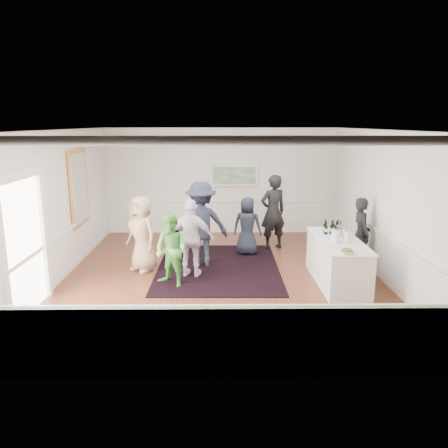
{
  "coord_description": "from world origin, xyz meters",
  "views": [
    {
      "loc": [
        -0.05,
        -9.22,
        3.34
      ],
      "look_at": [
        0.05,
        0.2,
        1.15
      ],
      "focal_mm": 35.0,
      "sensor_mm": 36.0,
      "label": 1
    }
  ],
  "objects_px": {
    "guest_tan": "(142,233)",
    "guest_dark_a": "(201,224)",
    "bartender": "(361,234)",
    "guest_lilac": "(192,238)",
    "ice_bucket": "(341,232)",
    "guest_navy": "(247,226)",
    "guest_green": "(171,250)",
    "nut_bowl": "(347,251)",
    "guest_dark_b": "(273,212)",
    "serving_table": "(337,261)"
  },
  "relations": [
    {
      "from": "guest_green",
      "to": "nut_bowl",
      "type": "xyz_separation_m",
      "value": [
        3.39,
        -0.86,
        0.22
      ]
    },
    {
      "from": "serving_table",
      "to": "guest_tan",
      "type": "height_order",
      "value": "guest_tan"
    },
    {
      "from": "serving_table",
      "to": "guest_green",
      "type": "bearing_deg",
      "value": -178.04
    },
    {
      "from": "guest_dark_b",
      "to": "nut_bowl",
      "type": "height_order",
      "value": "guest_dark_b"
    },
    {
      "from": "bartender",
      "to": "ice_bucket",
      "type": "bearing_deg",
      "value": 133.36
    },
    {
      "from": "serving_table",
      "to": "guest_dark_a",
      "type": "relative_size",
      "value": 1.17
    },
    {
      "from": "guest_dark_b",
      "to": "guest_tan",
      "type": "bearing_deg",
      "value": 7.47
    },
    {
      "from": "nut_bowl",
      "to": "ice_bucket",
      "type": "bearing_deg",
      "value": 79.96
    },
    {
      "from": "guest_dark_b",
      "to": "serving_table",
      "type": "bearing_deg",
      "value": 90.05
    },
    {
      "from": "bartender",
      "to": "ice_bucket",
      "type": "height_order",
      "value": "bartender"
    },
    {
      "from": "guest_tan",
      "to": "guest_dark_a",
      "type": "height_order",
      "value": "guest_dark_a"
    },
    {
      "from": "guest_dark_a",
      "to": "ice_bucket",
      "type": "relative_size",
      "value": 7.76
    },
    {
      "from": "serving_table",
      "to": "guest_lilac",
      "type": "distance_m",
      "value": 3.16
    },
    {
      "from": "bartender",
      "to": "guest_dark_a",
      "type": "relative_size",
      "value": 0.84
    },
    {
      "from": "guest_green",
      "to": "guest_navy",
      "type": "distance_m",
      "value": 2.82
    },
    {
      "from": "bartender",
      "to": "guest_dark_a",
      "type": "distance_m",
      "value": 3.7
    },
    {
      "from": "guest_green",
      "to": "guest_dark_a",
      "type": "bearing_deg",
      "value": 103.11
    },
    {
      "from": "guest_tan",
      "to": "guest_lilac",
      "type": "height_order",
      "value": "guest_tan"
    },
    {
      "from": "serving_table",
      "to": "bartender",
      "type": "height_order",
      "value": "bartender"
    },
    {
      "from": "guest_dark_b",
      "to": "guest_navy",
      "type": "xyz_separation_m",
      "value": [
        -0.72,
        -0.53,
        -0.25
      ]
    },
    {
      "from": "guest_green",
      "to": "guest_navy",
      "type": "bearing_deg",
      "value": 88.86
    },
    {
      "from": "bartender",
      "to": "guest_tan",
      "type": "distance_m",
      "value": 5.03
    },
    {
      "from": "bartender",
      "to": "guest_green",
      "type": "distance_m",
      "value": 4.37
    },
    {
      "from": "guest_tan",
      "to": "ice_bucket",
      "type": "relative_size",
      "value": 6.72
    },
    {
      "from": "guest_tan",
      "to": "nut_bowl",
      "type": "relative_size",
      "value": 6.46
    },
    {
      "from": "guest_green",
      "to": "nut_bowl",
      "type": "distance_m",
      "value": 3.5
    },
    {
      "from": "serving_table",
      "to": "guest_green",
      "type": "relative_size",
      "value": 1.53
    },
    {
      "from": "bartender",
      "to": "guest_dark_b",
      "type": "xyz_separation_m",
      "value": [
        -1.82,
        1.77,
        0.16
      ]
    },
    {
      "from": "serving_table",
      "to": "guest_tan",
      "type": "distance_m",
      "value": 4.37
    },
    {
      "from": "bartender",
      "to": "guest_dark_a",
      "type": "xyz_separation_m",
      "value": [
        -3.69,
        0.32,
        0.16
      ]
    },
    {
      "from": "guest_dark_a",
      "to": "nut_bowl",
      "type": "bearing_deg",
      "value": 127.18
    },
    {
      "from": "guest_green",
      "to": "guest_dark_b",
      "type": "distance_m",
      "value": 3.7
    },
    {
      "from": "bartender",
      "to": "ice_bucket",
      "type": "relative_size",
      "value": 6.5
    },
    {
      "from": "serving_table",
      "to": "guest_dark_b",
      "type": "xyz_separation_m",
      "value": [
        -1.05,
        2.65,
        0.52
      ]
    },
    {
      "from": "serving_table",
      "to": "bartender",
      "type": "bearing_deg",
      "value": 49.12
    },
    {
      "from": "ice_bucket",
      "to": "guest_navy",
      "type": "bearing_deg",
      "value": 134.31
    },
    {
      "from": "bartender",
      "to": "guest_lilac",
      "type": "height_order",
      "value": "guest_lilac"
    },
    {
      "from": "guest_green",
      "to": "nut_bowl",
      "type": "relative_size",
      "value": 5.7
    },
    {
      "from": "guest_dark_b",
      "to": "ice_bucket",
      "type": "xyz_separation_m",
      "value": [
        1.16,
        -2.45,
        0.06
      ]
    },
    {
      "from": "guest_navy",
      "to": "guest_lilac",
      "type": "bearing_deg",
      "value": 65.34
    },
    {
      "from": "guest_lilac",
      "to": "ice_bucket",
      "type": "height_order",
      "value": "guest_lilac"
    },
    {
      "from": "guest_tan",
      "to": "guest_dark_b",
      "type": "relative_size",
      "value": 0.87
    },
    {
      "from": "guest_dark_a",
      "to": "ice_bucket",
      "type": "bearing_deg",
      "value": 146.59
    },
    {
      "from": "bartender",
      "to": "guest_tan",
      "type": "bearing_deg",
      "value": 87.12
    },
    {
      "from": "guest_tan",
      "to": "guest_dark_b",
      "type": "xyz_separation_m",
      "value": [
        3.21,
        1.78,
        0.13
      ]
    },
    {
      "from": "guest_navy",
      "to": "nut_bowl",
      "type": "relative_size",
      "value": 5.56
    },
    {
      "from": "serving_table",
      "to": "guest_navy",
      "type": "distance_m",
      "value": 2.78
    },
    {
      "from": "guest_lilac",
      "to": "guest_navy",
      "type": "distance_m",
      "value": 2.14
    },
    {
      "from": "serving_table",
      "to": "guest_navy",
      "type": "relative_size",
      "value": 1.56
    },
    {
      "from": "guest_dark_a",
      "to": "nut_bowl",
      "type": "height_order",
      "value": "guest_dark_a"
    }
  ]
}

